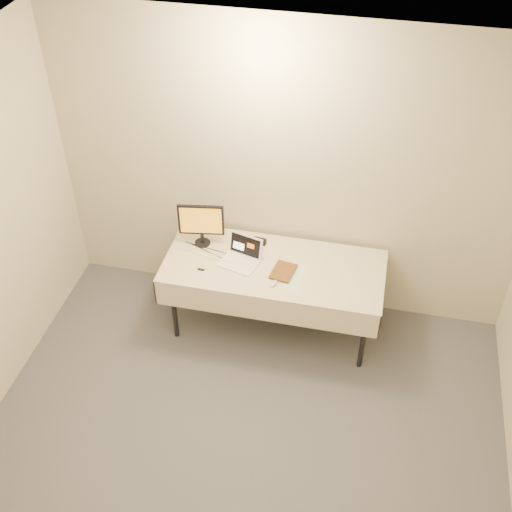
% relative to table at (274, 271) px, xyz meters
% --- Properties ---
extents(back_wall, '(4.00, 0.10, 2.70)m').
position_rel_table_xyz_m(back_wall, '(0.00, 0.45, 0.67)').
color(back_wall, beige).
rests_on(back_wall, ground).
extents(table, '(1.86, 0.81, 0.74)m').
position_rel_table_xyz_m(table, '(0.00, 0.00, 0.00)').
color(table, black).
rests_on(table, ground).
extents(laptop, '(0.37, 0.33, 0.22)m').
position_rel_table_xyz_m(laptop, '(-0.28, 0.00, 0.11)').
color(laptop, white).
rests_on(laptop, table).
extents(monitor, '(0.39, 0.16, 0.41)m').
position_rel_table_xyz_m(monitor, '(-0.67, 0.15, 0.30)').
color(monitor, black).
rests_on(monitor, table).
extents(book, '(0.18, 0.05, 0.24)m').
position_rel_table_xyz_m(book, '(0.00, -0.06, 0.18)').
color(book, '#95591B').
rests_on(book, table).
extents(alarm_clock, '(0.12, 0.07, 0.05)m').
position_rel_table_xyz_m(alarm_clock, '(-0.18, 0.26, 0.09)').
color(alarm_clock, black).
rests_on(alarm_clock, table).
extents(clicker, '(0.07, 0.10, 0.02)m').
position_rel_table_xyz_m(clicker, '(0.04, -0.23, 0.07)').
color(clicker, silver).
rests_on(clicker, table).
extents(paper_form, '(0.15, 0.31, 0.00)m').
position_rel_table_xyz_m(paper_form, '(0.20, -0.12, 0.06)').
color(paper_form, '#B7E6B8').
rests_on(paper_form, table).
extents(usb_dongle, '(0.06, 0.02, 0.01)m').
position_rel_table_xyz_m(usb_dongle, '(-0.58, -0.19, 0.07)').
color(usb_dongle, black).
rests_on(usb_dongle, table).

